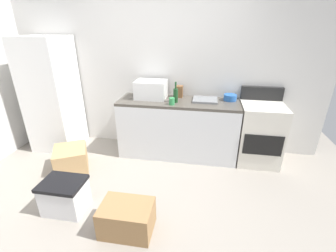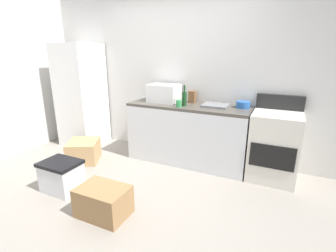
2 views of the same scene
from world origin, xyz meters
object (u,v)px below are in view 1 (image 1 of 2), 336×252
(cardboard_box_medium, at_px, (71,159))
(stove_oven, at_px, (259,133))
(refrigerator, at_px, (52,95))
(mixing_bowl, at_px, (230,97))
(coffee_mug, at_px, (172,101))
(knife_block, at_px, (180,91))
(microwave, at_px, (151,90))
(cardboard_box_large, at_px, (127,218))
(storage_bin, at_px, (65,196))
(wine_bottle, at_px, (176,95))

(cardboard_box_medium, bearing_deg, stove_oven, 14.61)
(refrigerator, distance_m, mixing_bowl, 2.81)
(stove_oven, xyz_separation_m, coffee_mug, (-1.29, -0.20, 0.48))
(knife_block, bearing_deg, refrigerator, -173.35)
(refrigerator, height_order, stove_oven, refrigerator)
(microwave, relative_size, cardboard_box_large, 0.89)
(coffee_mug, relative_size, mixing_bowl, 0.53)
(microwave, height_order, knife_block, microwave)
(refrigerator, relative_size, cardboard_box_large, 3.46)
(coffee_mug, height_order, storage_bin, coffee_mug)
(coffee_mug, bearing_deg, cardboard_box_medium, -160.40)
(wine_bottle, bearing_deg, microwave, 160.33)
(coffee_mug, bearing_deg, wine_bottle, 73.03)
(microwave, distance_m, coffee_mug, 0.46)
(stove_oven, height_order, storage_bin, stove_oven)
(cardboard_box_medium, bearing_deg, cardboard_box_large, -38.56)
(mixing_bowl, bearing_deg, coffee_mug, -157.39)
(cardboard_box_medium, bearing_deg, knife_block, 31.23)
(mixing_bowl, bearing_deg, microwave, -175.92)
(refrigerator, relative_size, mixing_bowl, 9.45)
(coffee_mug, xyz_separation_m, knife_block, (0.06, 0.39, 0.04))
(knife_block, height_order, mixing_bowl, knife_block)
(stove_oven, height_order, wine_bottle, wine_bottle)
(mixing_bowl, distance_m, cardboard_box_medium, 2.50)
(microwave, relative_size, mixing_bowl, 2.42)
(storage_bin, bearing_deg, coffee_mug, 51.48)
(mixing_bowl, bearing_deg, wine_bottle, -163.94)
(wine_bottle, relative_size, coffee_mug, 3.00)
(refrigerator, xyz_separation_m, cardboard_box_medium, (0.58, -0.65, -0.74))
(mixing_bowl, bearing_deg, storage_bin, -138.71)
(wine_bottle, bearing_deg, refrigerator, 179.11)
(cardboard_box_medium, relative_size, storage_bin, 1.04)
(stove_oven, height_order, cardboard_box_medium, stove_oven)
(storage_bin, bearing_deg, microwave, 67.10)
(cardboard_box_large, bearing_deg, wine_bottle, 80.45)
(knife_block, bearing_deg, mixing_bowl, -3.07)
(cardboard_box_large, bearing_deg, stove_oven, 47.18)
(stove_oven, distance_m, knife_block, 1.35)
(coffee_mug, bearing_deg, microwave, 144.54)
(refrigerator, relative_size, cardboard_box_medium, 3.75)
(coffee_mug, bearing_deg, stove_oven, 8.95)
(stove_oven, bearing_deg, coffee_mug, -171.05)
(cardboard_box_large, bearing_deg, mixing_bowl, 59.36)
(refrigerator, bearing_deg, microwave, 3.95)
(wine_bottle, height_order, storage_bin, wine_bottle)
(refrigerator, xyz_separation_m, stove_oven, (3.27, 0.06, -0.43))
(stove_oven, bearing_deg, storage_bin, -147.38)
(stove_oven, relative_size, cardboard_box_large, 2.12)
(stove_oven, xyz_separation_m, mixing_bowl, (-0.46, 0.14, 0.48))
(refrigerator, xyz_separation_m, cardboard_box_large, (1.75, -1.58, -0.74))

